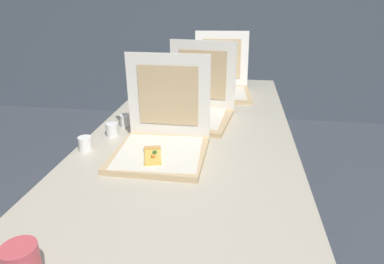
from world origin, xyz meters
name	(u,v)px	position (x,y,z in m)	size (l,w,h in m)	color
table	(192,141)	(0.00, 0.56, 0.71)	(0.88, 2.03, 0.76)	#BCB29E
pizza_box_front	(162,140)	(-0.09, 0.32, 0.81)	(0.35, 0.35, 0.36)	tan
pizza_box_middle	(195,109)	(-0.01, 0.72, 0.81)	(0.39, 0.39, 0.36)	tan
pizza_box_back	(221,86)	(0.09, 1.18, 0.81)	(0.38, 0.44, 0.36)	tan
cup_white_mid	(126,120)	(-0.32, 0.57, 0.79)	(0.05, 0.05, 0.06)	white
cup_white_near_left	(85,144)	(-0.39, 0.30, 0.79)	(0.05, 0.05, 0.06)	white
cup_white_near_center	(112,130)	(-0.34, 0.46, 0.79)	(0.05, 0.05, 0.06)	white
cup_white_far	(164,101)	(-0.21, 0.90, 0.79)	(0.05, 0.05, 0.06)	white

